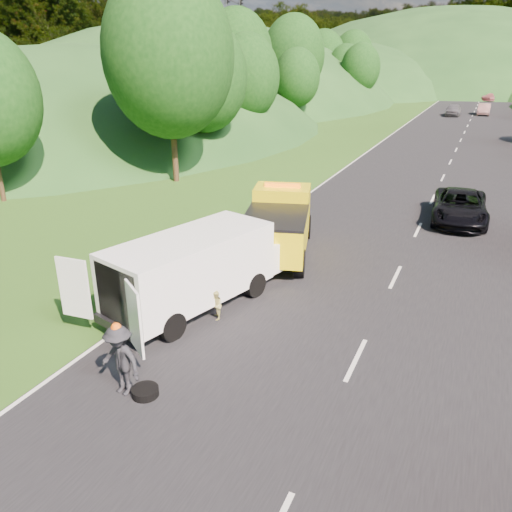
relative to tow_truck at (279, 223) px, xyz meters
The scene contains 15 objects.
ground 5.00m from the tow_truck, 66.92° to the right, with size 320.00×320.00×0.00m, color #38661E.
road_surface 35.92m from the tow_truck, 82.17° to the left, with size 14.00×200.00×0.02m, color black.
tree_line_left 58.15m from the tow_truck, 107.11° to the left, with size 14.00×140.00×14.00m, color #225017, non-canonical shape.
hills_backdrop 130.54m from the tow_truck, 86.31° to the left, with size 201.00×288.60×44.00m, color #2D5B23, non-canonical shape.
tow_truck is the anchor object (origin of this frame).
white_van 5.52m from the tow_truck, 97.00° to the right, with size 4.73×7.48×2.47m.
woman 3.83m from the tow_truck, 128.97° to the right, with size 0.60×0.44×1.64m, color silver.
child 6.18m from the tow_truck, 86.70° to the right, with size 0.46×0.36×0.95m, color #CEC76D.
worker 10.28m from the tow_truck, 89.69° to the right, with size 1.19×0.68×1.84m, color black.
suitcase 4.90m from the tow_truck, 125.94° to the right, with size 0.39×0.21×0.62m, color #5C5B45.
spare_tire 10.18m from the tow_truck, 86.53° to the right, with size 0.66×0.66×0.20m, color black.
passing_suv 10.24m from the tow_truck, 50.08° to the left, with size 2.51×5.44×1.51m, color black.
dist_car_a 58.21m from the tow_truck, 87.63° to the left, with size 1.86×4.62×1.57m, color #4F4F55.
dist_car_b 61.69m from the tow_truck, 84.22° to the left, with size 1.60×4.58×1.51m, color #835957.
dist_car_c 87.98m from the tow_truck, 85.90° to the left, with size 2.22×5.45×1.58m, color #9F4F53.
Camera 1 is at (5.31, -13.60, 7.67)m, focal length 35.00 mm.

